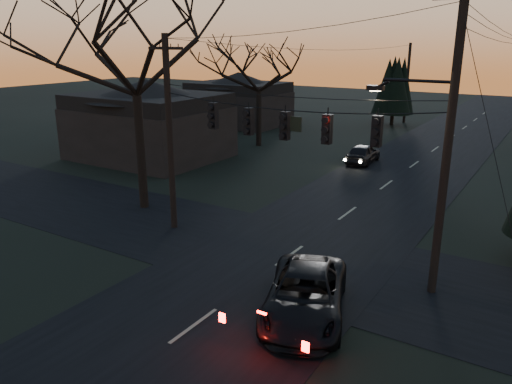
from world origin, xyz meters
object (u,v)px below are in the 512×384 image
Objects in this scene: utility_pole_left at (174,227)px; sedan_oncoming_a at (363,154)px; utility_pole_right at (431,292)px; bare_tree_left at (133,46)px; utility_pole_far_l at (404,123)px; suv_near at (305,295)px.

sedan_oncoming_a is (2.80, 16.56, 0.67)m from utility_pole_left.
utility_pole_right is 16.81m from bare_tree_left.
utility_pole_far_l is at bearing 107.72° from utility_pole_right.
bare_tree_left is (-3.25, 1.41, 7.95)m from utility_pole_left.
utility_pole_left is at bearing 136.18° from suv_near.
utility_pole_far_l is 1.57× the size of suv_near.
suv_near is at bearing -23.44° from utility_pole_left.
sedan_oncoming_a is at bearing 80.41° from utility_pole_left.
utility_pole_left is 1.67× the size of suv_near.
utility_pole_far_l is 40.63m from suv_near.
utility_pole_far_l reaches higher than suv_near.
suv_near is at bearing -128.45° from utility_pole_right.
bare_tree_left is 17.87m from sedan_oncoming_a.
utility_pole_right is at bearing 0.00° from utility_pole_left.
sedan_oncoming_a is at bearing 117.71° from utility_pole_right.
utility_pole_right is at bearing -72.28° from utility_pole_far_l.
utility_pole_far_l is at bearing -84.35° from sedan_oncoming_a.
bare_tree_left is 2.23× the size of suv_near.
utility_pole_right is 2.55× the size of sedan_oncoming_a.
sedan_oncoming_a is (2.80, -19.44, 0.67)m from utility_pole_far_l.
utility_pole_right is at bearing 31.18° from suv_near.
suv_near is 21.08m from sedan_oncoming_a.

